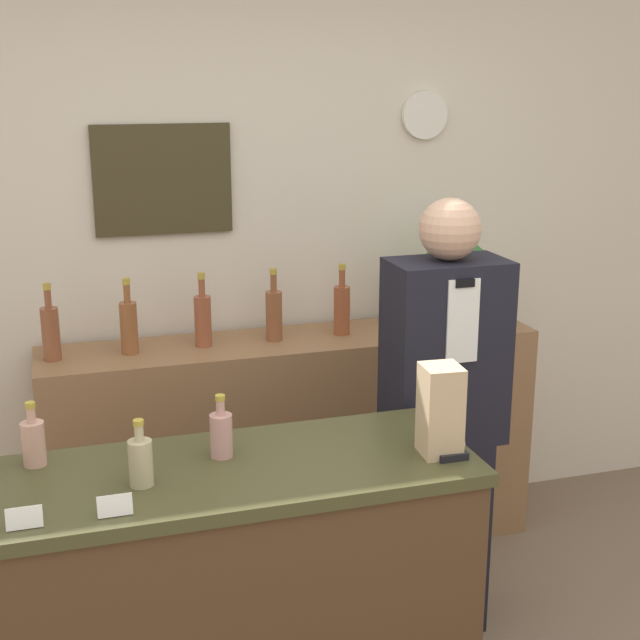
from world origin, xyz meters
TOP-DOWN VIEW (x-y plane):
  - back_wall at (-0.00, 2.00)m, footprint 5.20×0.09m
  - back_shelf at (0.15, 1.73)m, footprint 2.13×0.42m
  - display_counter at (-0.33, 0.56)m, footprint 1.39×0.55m
  - shopkeeper at (0.52, 1.00)m, footprint 0.42×0.26m
  - potted_plant at (0.90, 1.71)m, footprint 0.33×0.33m
  - paper_bag at (0.26, 0.46)m, footprint 0.12×0.13m
  - tape_dispenser at (0.28, 0.42)m, footprint 0.09×0.06m
  - price_card_left at (-0.93, 0.35)m, footprint 0.09×0.02m
  - price_card_right at (-0.70, 0.35)m, footprint 0.09×0.02m
  - counter_bottle_0 at (-0.90, 0.74)m, footprint 0.07×0.07m
  - counter_bottle_1 at (-0.62, 0.51)m, footprint 0.07×0.07m
  - counter_bottle_2 at (-0.37, 0.64)m, footprint 0.07×0.07m
  - shelf_bottle_0 at (-0.83, 1.73)m, footprint 0.07×0.07m
  - shelf_bottle_1 at (-0.53, 1.73)m, footprint 0.07×0.07m
  - shelf_bottle_2 at (-0.23, 1.74)m, footprint 0.07×0.07m
  - shelf_bottle_3 at (0.07, 1.73)m, footprint 0.07×0.07m
  - shelf_bottle_4 at (0.38, 1.73)m, footprint 0.07×0.07m
  - shelf_bottle_5 at (0.68, 1.73)m, footprint 0.07×0.07m

SIDE VIEW (x-z plane):
  - display_counter at x=-0.33m, z-range 0.00..0.98m
  - back_shelf at x=0.15m, z-range 0.00..0.98m
  - shopkeeper at x=0.52m, z-range 0.00..1.66m
  - tape_dispenser at x=0.28m, z-range 0.96..1.03m
  - price_card_left at x=-0.93m, z-range 0.98..1.03m
  - price_card_right at x=-0.70m, z-range 0.98..1.03m
  - counter_bottle_0 at x=-0.90m, z-range 0.95..1.15m
  - counter_bottle_1 at x=-0.62m, z-range 0.95..1.15m
  - counter_bottle_2 at x=-0.37m, z-range 0.95..1.15m
  - shelf_bottle_0 at x=-0.83m, z-range 0.94..1.26m
  - shelf_bottle_1 at x=-0.53m, z-range 0.94..1.26m
  - shelf_bottle_2 at x=-0.23m, z-range 0.94..1.26m
  - shelf_bottle_3 at x=0.07m, z-range 0.94..1.26m
  - shelf_bottle_4 at x=0.38m, z-range 0.94..1.26m
  - shelf_bottle_5 at x=0.68m, z-range 0.94..1.26m
  - paper_bag at x=0.26m, z-range 0.98..1.25m
  - potted_plant at x=0.90m, z-range 1.00..1.40m
  - back_wall at x=0.00m, z-range 0.00..2.70m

